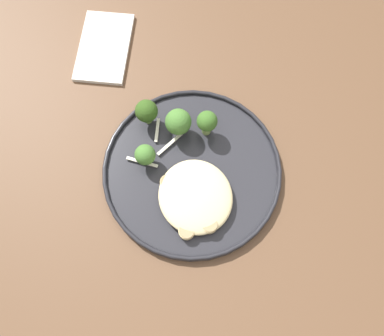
{
  "coord_description": "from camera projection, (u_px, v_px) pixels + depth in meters",
  "views": [
    {
      "loc": [
        0.23,
        -0.1,
        1.37
      ],
      "look_at": [
        0.03,
        -0.02,
        0.76
      ],
      "focal_mm": 37.66,
      "sensor_mm": 36.0,
      "label": 1
    }
  ],
  "objects": [
    {
      "name": "seared_scallop_tiny_bay",
      "position": [
        209.0,
        225.0,
        0.61
      ],
      "size": [
        0.03,
        0.03,
        0.02
      ],
      "color": "#E5C689",
      "rests_on": "dinner_plate"
    },
    {
      "name": "folded_napkin",
      "position": [
        104.0,
        47.0,
        0.74
      ],
      "size": [
        0.17,
        0.15,
        0.01
      ],
      "primitive_type": "cube",
      "rotation": [
        0.0,
        0.0,
        -0.48
      ],
      "color": "silver",
      "rests_on": "wooden_dining_table"
    },
    {
      "name": "ground",
      "position": [
        195.0,
        232.0,
        1.37
      ],
      "size": [
        6.0,
        6.0,
        0.0
      ],
      "primitive_type": "plane",
      "color": "#665B51"
    },
    {
      "name": "seared_scallop_on_noodles",
      "position": [
        168.0,
        183.0,
        0.63
      ],
      "size": [
        0.02,
        0.02,
        0.01
      ],
      "color": "#DBB77A",
      "rests_on": "dinner_plate"
    },
    {
      "name": "seared_scallop_rear_pale",
      "position": [
        193.0,
        197.0,
        0.63
      ],
      "size": [
        0.02,
        0.02,
        0.02
      ],
      "color": "#DBB77A",
      "rests_on": "dinner_plate"
    },
    {
      "name": "seared_scallop_large_seared",
      "position": [
        187.0,
        231.0,
        0.61
      ],
      "size": [
        0.03,
        0.03,
        0.01
      ],
      "color": "#E5C689",
      "rests_on": "dinner_plate"
    },
    {
      "name": "onion_sliver_curled_piece",
      "position": [
        157.0,
        130.0,
        0.67
      ],
      "size": [
        0.04,
        0.02,
        0.0
      ],
      "primitive_type": "cube",
      "rotation": [
        0.0,
        0.0,
        2.69
      ],
      "color": "silver",
      "rests_on": "dinner_plate"
    },
    {
      "name": "wooden_dining_table",
      "position": [
        197.0,
        168.0,
        0.75
      ],
      "size": [
        1.4,
        1.0,
        0.74
      ],
      "color": "brown",
      "rests_on": "ground"
    },
    {
      "name": "broccoli_floret_front_edge",
      "position": [
        178.0,
        122.0,
        0.64
      ],
      "size": [
        0.04,
        0.04,
        0.06
      ],
      "color": "#89A356",
      "rests_on": "dinner_plate"
    },
    {
      "name": "noodle_bed",
      "position": [
        196.0,
        196.0,
        0.62
      ],
      "size": [
        0.12,
        0.11,
        0.03
      ],
      "color": "beige",
      "rests_on": "dinner_plate"
    },
    {
      "name": "onion_sliver_pale_crescent",
      "position": [
        142.0,
        162.0,
        0.65
      ],
      "size": [
        0.04,
        0.05,
        0.0
      ],
      "primitive_type": "cube",
      "rotation": [
        0.0,
        0.0,
        4.05
      ],
      "color": "silver",
      "rests_on": "dinner_plate"
    },
    {
      "name": "dinner_plate",
      "position": [
        192.0,
        170.0,
        0.65
      ],
      "size": [
        0.29,
        0.29,
        0.02
      ],
      "color": "#232328",
      "rests_on": "wooden_dining_table"
    },
    {
      "name": "onion_sliver_long_sliver",
      "position": [
        170.0,
        144.0,
        0.66
      ],
      "size": [
        0.03,
        0.05,
        0.0
      ],
      "primitive_type": "cube",
      "rotation": [
        0.0,
        0.0,
        5.1
      ],
      "color": "silver",
      "rests_on": "dinner_plate"
    },
    {
      "name": "broccoli_floret_tall_stalk",
      "position": [
        207.0,
        122.0,
        0.64
      ],
      "size": [
        0.03,
        0.03,
        0.06
      ],
      "color": "#89A356",
      "rests_on": "dinner_plate"
    },
    {
      "name": "broccoli_floret_right_tilted",
      "position": [
        145.0,
        155.0,
        0.63
      ],
      "size": [
        0.03,
        0.03,
        0.05
      ],
      "color": "#89A356",
      "rests_on": "dinner_plate"
    },
    {
      "name": "broccoli_floret_center_pile",
      "position": [
        147.0,
        111.0,
        0.65
      ],
      "size": [
        0.04,
        0.04,
        0.05
      ],
      "color": "#7A994C",
      "rests_on": "dinner_plate"
    }
  ]
}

